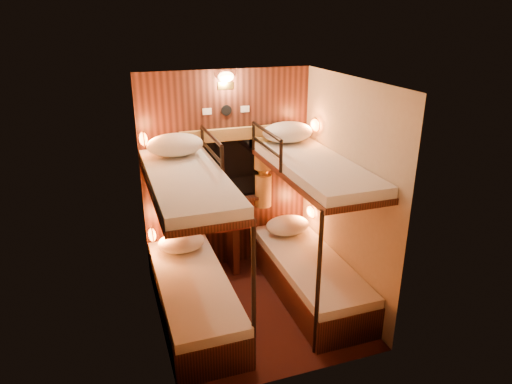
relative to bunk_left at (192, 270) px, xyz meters
name	(u,v)px	position (x,y,z in m)	size (l,w,h in m)	color
floor	(256,308)	(0.65, -0.07, -0.56)	(2.10, 2.10, 0.00)	#37130F
ceiling	(255,81)	(0.65, -0.07, 1.84)	(2.10, 2.10, 0.00)	silver
wall_back	(227,173)	(0.65, 0.98, 0.64)	(2.40, 2.40, 0.00)	#C6B293
wall_front	(299,255)	(0.65, -1.12, 0.64)	(2.40, 2.40, 0.00)	#C6B293
wall_left	(153,219)	(-0.35, -0.07, 0.64)	(2.40, 2.40, 0.00)	#C6B293
wall_right	(346,193)	(1.65, -0.07, 0.64)	(2.40, 2.40, 0.00)	#C6B293
back_panel	(227,173)	(0.65, 0.97, 0.64)	(2.00, 0.03, 2.40)	black
bunk_left	(192,270)	(0.00, 0.00, 0.00)	(0.72, 1.90, 1.82)	black
bunk_right	(310,250)	(1.30, 0.00, 0.00)	(0.72, 1.90, 1.82)	black
window	(228,175)	(0.65, 0.94, 0.62)	(1.00, 0.12, 0.79)	black
curtains	(229,170)	(0.65, 0.90, 0.71)	(1.10, 0.22, 1.00)	olive
back_fixtures	(226,84)	(0.65, 0.93, 1.69)	(0.54, 0.09, 0.48)	black
reading_lamps	(235,179)	(0.65, 0.63, 0.68)	(2.00, 0.20, 1.25)	orange
table	(233,239)	(0.65, 0.78, -0.14)	(0.50, 0.34, 0.66)	#5A1C14
bottle_left	(230,213)	(0.62, 0.81, 0.19)	(0.06, 0.06, 0.22)	#99BFE5
bottle_right	(229,214)	(0.61, 0.79, 0.19)	(0.07, 0.07, 0.24)	#99BFE5
sachet_a	(251,222)	(0.86, 0.69, 0.09)	(0.08, 0.06, 0.01)	silver
sachet_b	(242,221)	(0.75, 0.75, 0.09)	(0.08, 0.06, 0.01)	silver
pillow_lower_left	(181,242)	(0.00, 0.62, 0.00)	(0.53, 0.38, 0.21)	silver
pillow_lower_right	(287,225)	(1.30, 0.64, 0.01)	(0.54, 0.39, 0.21)	silver
pillow_upper_left	(175,145)	(0.00, 0.59, 1.14)	(0.58, 0.42, 0.23)	silver
pillow_upper_right	(288,132)	(1.30, 0.71, 1.15)	(0.59, 0.42, 0.23)	silver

